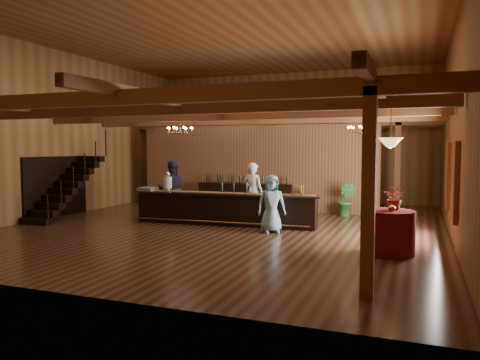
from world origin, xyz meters
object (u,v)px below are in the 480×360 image
(guest, at_px, (271,204))
(floor_plant, at_px, (347,200))
(beverage_dispenser, at_px, (168,182))
(chandelier_right, at_px, (361,129))
(round_table, at_px, (388,232))
(backbar_shelf, at_px, (246,197))
(chandelier_left, at_px, (180,130))
(pendant_lamp, at_px, (390,142))
(raffle_drum, at_px, (298,189))
(staff_second, at_px, (172,189))
(tasting_bar, at_px, (225,209))
(bartender, at_px, (253,192))

(guest, bearing_deg, floor_plant, 39.53)
(beverage_dispenser, relative_size, chandelier_right, 0.75)
(round_table, bearing_deg, guest, 153.21)
(backbar_shelf, xyz_separation_m, floor_plant, (3.67, -0.27, 0.07))
(chandelier_left, relative_size, guest, 0.51)
(guest, bearing_deg, pendant_lamp, -55.46)
(chandelier_right, bearing_deg, raffle_drum, -134.64)
(guest, bearing_deg, raffle_drum, 26.93)
(backbar_shelf, xyz_separation_m, guest, (2.20, -3.94, 0.29))
(backbar_shelf, height_order, staff_second, staff_second)
(tasting_bar, bearing_deg, staff_second, 160.48)
(raffle_drum, relative_size, guest, 0.22)
(beverage_dispenser, distance_m, chandelier_right, 6.07)
(tasting_bar, height_order, pendant_lamp, pendant_lamp)
(chandelier_left, distance_m, chandelier_right, 5.44)
(raffle_drum, xyz_separation_m, chandelier_right, (1.53, 1.55, 1.71))
(beverage_dispenser, height_order, round_table, beverage_dispenser)
(chandelier_right, relative_size, guest, 0.51)
(pendant_lamp, bearing_deg, chandelier_right, 105.08)
(chandelier_right, bearing_deg, chandelier_left, -162.64)
(chandelier_left, height_order, pendant_lamp, same)
(tasting_bar, height_order, chandelier_right, chandelier_right)
(raffle_drum, xyz_separation_m, chandelier_left, (-3.66, -0.07, 1.70))
(tasting_bar, distance_m, chandelier_right, 4.70)
(staff_second, xyz_separation_m, floor_plant, (5.26, 2.36, -0.38))
(tasting_bar, bearing_deg, bartender, 47.39)
(pendant_lamp, distance_m, guest, 3.85)
(chandelier_right, xyz_separation_m, floor_plant, (-0.59, 1.35, -2.28))
(guest, bearing_deg, staff_second, 132.10)
(guest, distance_m, floor_plant, 3.97)
(round_table, xyz_separation_m, chandelier_right, (-1.05, 3.90, 2.37))
(round_table, bearing_deg, backbar_shelf, 133.93)
(backbar_shelf, xyz_separation_m, chandelier_right, (4.26, -1.62, 2.35))
(beverage_dispenser, height_order, raffle_drum, beverage_dispenser)
(raffle_drum, xyz_separation_m, pendant_lamp, (2.58, -2.34, 1.27))
(chandelier_left, height_order, bartender, chandelier_left)
(backbar_shelf, distance_m, chandelier_right, 5.13)
(round_table, relative_size, chandelier_right, 1.37)
(chandelier_left, xyz_separation_m, guest, (3.13, -0.70, -2.05))
(tasting_bar, xyz_separation_m, round_table, (4.78, -2.27, -0.01))
(raffle_drum, bearing_deg, guest, -124.40)
(chandelier_right, distance_m, pendant_lamp, 4.06)
(pendant_lamp, bearing_deg, raffle_drum, 137.81)
(chandelier_left, relative_size, pendant_lamp, 0.89)
(raffle_drum, bearing_deg, floor_plant, 72.02)
(tasting_bar, distance_m, chandelier_left, 2.77)
(round_table, distance_m, staff_second, 7.50)
(chandelier_left, bearing_deg, bartender, 19.67)
(beverage_dispenser, relative_size, guest, 0.38)
(backbar_shelf, height_order, chandelier_right, chandelier_right)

